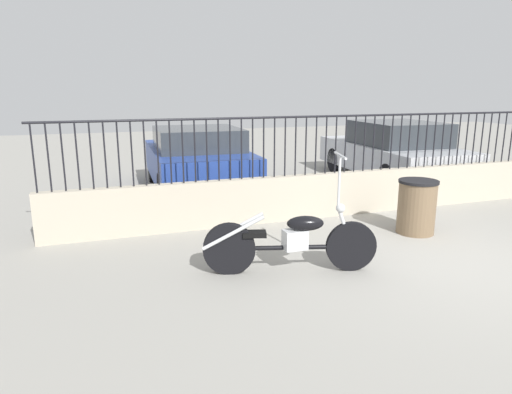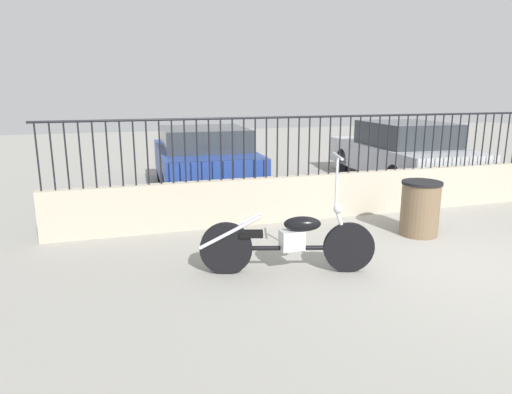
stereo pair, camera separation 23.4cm
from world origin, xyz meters
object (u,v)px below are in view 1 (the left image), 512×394
motorcycle_black (283,241)px  car_silver (393,151)px  trash_bin (417,207)px  car_blue (197,159)px

motorcycle_black → car_silver: (4.68, 4.38, 0.32)m
motorcycle_black → trash_bin: size_ratio=2.49×
car_blue → car_silver: car_silver is taller
motorcycle_black → car_silver: 6.41m
trash_bin → car_blue: 4.78m
car_blue → motorcycle_black: bearing=-177.8°
trash_bin → car_silver: (2.16, 3.63, 0.29)m
car_silver → car_blue: bearing=88.6°
motorcycle_black → car_blue: motorcycle_black is taller
motorcycle_black → trash_bin: bearing=32.4°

